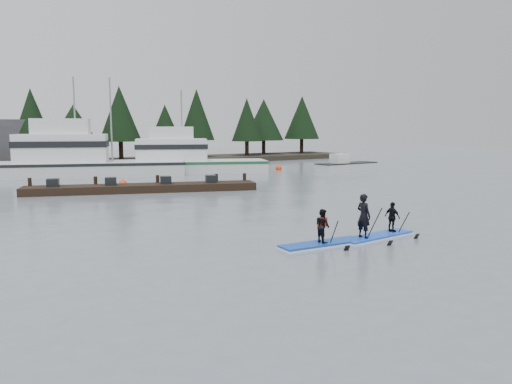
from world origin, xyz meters
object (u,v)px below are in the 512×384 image
paddleboard_duo (376,223)px  floating_dock (143,188)px  paddleboard_solo (322,234)px  fishing_boat_large (81,168)px  fishing_boat_medium (186,166)px

paddleboard_duo → floating_dock: bearing=93.4°
floating_dock → paddleboard_solo: (0.27, -17.93, 0.16)m
paddleboard_solo → paddleboard_duo: size_ratio=0.96×
floating_dock → paddleboard_duo: bearing=-62.8°
fishing_boat_large → paddleboard_solo: (1.05, -31.50, -0.31)m
paddleboard_duo → fishing_boat_medium: bearing=74.2°
floating_dock → paddleboard_solo: 17.94m
fishing_boat_medium → paddleboard_solo: fishing_boat_medium is taller
paddleboard_solo → fishing_boat_large: bearing=95.3°
fishing_boat_large → floating_dock: fishing_boat_large is taller
fishing_boat_large → paddleboard_solo: bearing=-68.4°
paddleboard_solo → paddleboard_duo: bearing=0.1°
floating_dock → paddleboard_solo: bearing=-70.5°
paddleboard_duo → paddleboard_solo: bearing=171.4°
fishing_boat_large → paddleboard_duo: 31.84m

